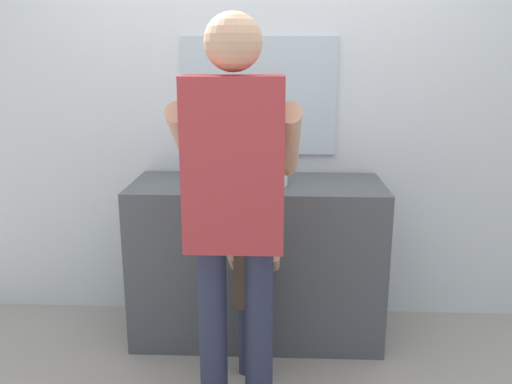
# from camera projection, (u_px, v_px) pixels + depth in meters

# --- Properties ---
(ground_plane) EXTENTS (14.00, 14.00, 0.00)m
(ground_plane) POSITION_uv_depth(u_px,v_px,m) (255.00, 360.00, 2.77)
(ground_plane) COLOR #9E998E
(back_wall) EXTENTS (4.40, 0.10, 2.70)m
(back_wall) POSITION_uv_depth(u_px,v_px,m) (259.00, 88.00, 3.04)
(back_wall) COLOR silver
(back_wall) RESTS_ON ground
(vanity_cabinet) EXTENTS (1.34, 0.54, 0.87)m
(vanity_cabinet) POSITION_uv_depth(u_px,v_px,m) (257.00, 260.00, 2.96)
(vanity_cabinet) COLOR #4C5156
(vanity_cabinet) RESTS_ON ground
(sink_basin) EXTENTS (0.32, 0.32, 0.11)m
(sink_basin) POSITION_uv_depth(u_px,v_px,m) (257.00, 173.00, 2.81)
(sink_basin) COLOR white
(sink_basin) RESTS_ON vanity_cabinet
(faucet) EXTENTS (0.18, 0.14, 0.18)m
(faucet) POSITION_uv_depth(u_px,v_px,m) (258.00, 161.00, 3.00)
(faucet) COLOR #B7BABF
(faucet) RESTS_ON vanity_cabinet
(toothbrush_cup) EXTENTS (0.07, 0.07, 0.21)m
(toothbrush_cup) POSITION_uv_depth(u_px,v_px,m) (191.00, 169.00, 2.92)
(toothbrush_cup) COLOR #4C8EB2
(toothbrush_cup) RESTS_ON vanity_cabinet
(child_toddler) EXTENTS (0.24, 0.25, 0.80)m
(child_toddler) POSITION_uv_depth(u_px,v_px,m) (254.00, 284.00, 2.56)
(child_toddler) COLOR #2D334C
(child_toddler) RESTS_ON ground
(adult_parent) EXTENTS (0.52, 0.55, 1.69)m
(adult_parent) POSITION_uv_depth(u_px,v_px,m) (235.00, 189.00, 2.14)
(adult_parent) COLOR #2D334C
(adult_parent) RESTS_ON ground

